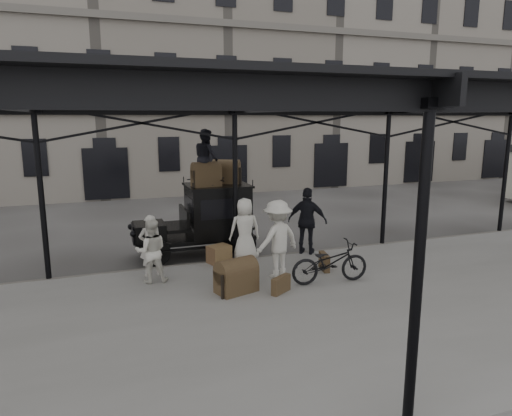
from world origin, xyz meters
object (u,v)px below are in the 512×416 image
at_px(porter_official, 307,221).
at_px(steamer_trunk_roof_near, 206,176).
at_px(taxi, 208,216).
at_px(steamer_trunk_platform, 236,278).
at_px(porter_left, 151,246).
at_px(bicycle, 330,262).

bearing_deg(porter_official, steamer_trunk_roof_near, 14.38).
height_order(taxi, steamer_trunk_platform, taxi).
xyz_separation_m(taxi, porter_left, (-1.96, -1.86, -0.25)).
relative_size(porter_left, bicycle, 0.81).
xyz_separation_m(porter_official, steamer_trunk_platform, (-2.92, -2.27, -0.66)).
bearing_deg(porter_left, bicycle, 150.55).
bearing_deg(porter_left, taxi, -140.02).
height_order(taxi, bicycle, taxi).
bearing_deg(bicycle, taxi, 33.36).
relative_size(porter_official, steamer_trunk_roof_near, 2.44).
height_order(porter_left, steamer_trunk_platform, porter_left).
distance_m(steamer_trunk_roof_near, steamer_trunk_platform, 3.97).
height_order(porter_left, bicycle, porter_left).
bearing_deg(porter_official, bicycle, 114.26).
height_order(taxi, porter_left, taxi).
distance_m(porter_left, steamer_trunk_platform, 2.56).
relative_size(porter_left, steamer_trunk_roof_near, 1.95).
relative_size(porter_official, steamer_trunk_platform, 2.16).
xyz_separation_m(taxi, steamer_trunk_roof_near, (-0.08, -0.25, 1.28)).
distance_m(porter_left, porter_official, 4.69).
xyz_separation_m(porter_left, steamer_trunk_platform, (1.75, -1.82, -0.46)).
distance_m(porter_left, bicycle, 4.58).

